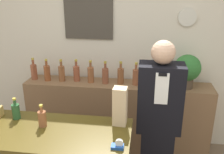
% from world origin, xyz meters
% --- Properties ---
extents(back_wall, '(5.20, 0.09, 2.70)m').
position_xyz_m(back_wall, '(-0.00, 2.00, 1.35)').
color(back_wall, beige).
rests_on(back_wall, ground_plane).
extents(back_shelf, '(2.33, 0.36, 0.91)m').
position_xyz_m(back_shelf, '(0.05, 1.76, 0.45)').
color(back_shelf, brown).
rests_on(back_shelf, ground_plane).
extents(shopkeeper, '(0.41, 0.26, 1.62)m').
position_xyz_m(shopkeeper, '(0.54, 1.02, 0.81)').
color(shopkeeper, black).
rests_on(shopkeeper, ground_plane).
extents(potted_plant, '(0.31, 0.31, 0.40)m').
position_xyz_m(potted_plant, '(0.88, 1.74, 1.14)').
color(potted_plant, '#4C3D2D').
rests_on(potted_plant, back_shelf).
extents(paper_bag, '(0.12, 0.11, 0.32)m').
position_xyz_m(paper_bag, '(0.20, 0.70, 1.13)').
color(paper_bag, tan).
rests_on(paper_bag, display_counter).
extents(tape_dispenser, '(0.09, 0.06, 0.07)m').
position_xyz_m(tape_dispenser, '(0.22, 0.37, 0.99)').
color(tape_dispenser, '#1E4799').
rests_on(tape_dispenser, display_counter).
extents(counter_bottle_1, '(0.07, 0.07, 0.19)m').
position_xyz_m(counter_bottle_1, '(-0.70, 0.67, 1.04)').
color(counter_bottle_1, '#27532D').
rests_on(counter_bottle_1, display_counter).
extents(counter_bottle_2, '(0.07, 0.07, 0.19)m').
position_xyz_m(counter_bottle_2, '(-0.42, 0.58, 1.04)').
color(counter_bottle_2, brown).
rests_on(counter_bottle_2, display_counter).
extents(shelf_bottle_0, '(0.08, 0.08, 0.28)m').
position_xyz_m(shelf_bottle_0, '(-1.03, 1.77, 1.01)').
color(shelf_bottle_0, brown).
rests_on(shelf_bottle_0, back_shelf).
extents(shelf_bottle_1, '(0.08, 0.08, 0.28)m').
position_xyz_m(shelf_bottle_1, '(-0.84, 1.74, 1.01)').
color(shelf_bottle_1, brown).
rests_on(shelf_bottle_1, back_shelf).
extents(shelf_bottle_2, '(0.08, 0.08, 0.28)m').
position_xyz_m(shelf_bottle_2, '(-0.66, 1.75, 1.01)').
color(shelf_bottle_2, brown).
rests_on(shelf_bottle_2, back_shelf).
extents(shelf_bottle_3, '(0.08, 0.08, 0.28)m').
position_xyz_m(shelf_bottle_3, '(-0.47, 1.78, 1.01)').
color(shelf_bottle_3, brown).
rests_on(shelf_bottle_3, back_shelf).
extents(shelf_bottle_4, '(0.08, 0.08, 0.28)m').
position_xyz_m(shelf_bottle_4, '(-0.28, 1.76, 1.01)').
color(shelf_bottle_4, brown).
rests_on(shelf_bottle_4, back_shelf).
extents(shelf_bottle_5, '(0.08, 0.08, 0.28)m').
position_xyz_m(shelf_bottle_5, '(-0.09, 1.75, 1.01)').
color(shelf_bottle_5, brown).
rests_on(shelf_bottle_5, back_shelf).
extents(shelf_bottle_6, '(0.08, 0.08, 0.28)m').
position_xyz_m(shelf_bottle_6, '(0.09, 1.77, 1.01)').
color(shelf_bottle_6, brown).
rests_on(shelf_bottle_6, back_shelf).
extents(shelf_bottle_7, '(0.08, 0.08, 0.28)m').
position_xyz_m(shelf_bottle_7, '(0.28, 1.75, 1.01)').
color(shelf_bottle_7, brown).
rests_on(shelf_bottle_7, back_shelf).
extents(shelf_bottle_8, '(0.08, 0.08, 0.28)m').
position_xyz_m(shelf_bottle_8, '(0.47, 1.78, 1.01)').
color(shelf_bottle_8, brown).
rests_on(shelf_bottle_8, back_shelf).
extents(shelf_bottle_9, '(0.08, 0.08, 0.28)m').
position_xyz_m(shelf_bottle_9, '(0.66, 1.77, 1.01)').
color(shelf_bottle_9, brown).
rests_on(shelf_bottle_9, back_shelf).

